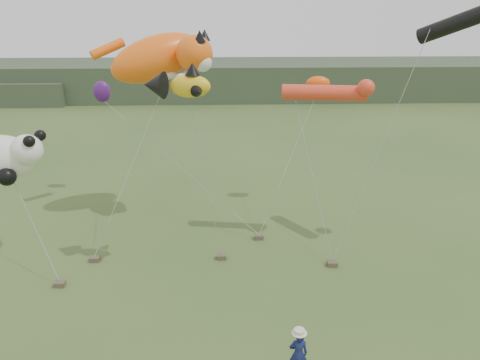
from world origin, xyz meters
name	(u,v)px	position (x,y,z in m)	size (l,w,h in m)	color
ground	(234,338)	(0.00, 0.00, 0.00)	(120.00, 120.00, 0.00)	#385123
headland	(199,80)	(-3.11, 44.69, 1.92)	(90.00, 13.00, 4.00)	#2D3D28
festival_attendant	(298,354)	(1.79, -1.68, 0.75)	(0.55, 0.36, 1.50)	#131C4A
sandbag_anchors	(197,259)	(-1.47, 4.95, 0.10)	(11.20, 3.95, 0.20)	brown
cat_kite	(165,58)	(-2.95, 9.88, 7.89)	(5.90, 3.64, 3.12)	#FC6212
fish_kite	(177,85)	(-1.93, 4.50, 7.47)	(2.66, 1.77, 1.32)	gold
tube_kites	(396,59)	(6.69, 6.55, 8.15)	(8.70, 2.95, 4.14)	black
panda_kite	(5,157)	(-9.15, 5.96, 4.38)	(3.30, 2.14, 2.05)	white
misc_kites	(201,88)	(-1.38, 12.10, 6.16)	(12.37, 2.66, 1.61)	#FE4F0D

